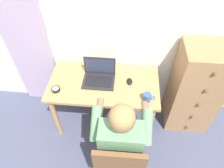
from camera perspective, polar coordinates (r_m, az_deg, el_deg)
The scene contains 10 objects.
wall_back at distance 2.14m, azimuth 5.83°, elevation 17.18°, with size 4.80×0.05×2.50m, color silver.
curtain_panel at distance 2.46m, azimuth -23.54°, elevation 12.57°, with size 0.51×0.03×2.13m, color #B29EBC.
desk at distance 2.28m, azimuth -2.28°, elevation -1.50°, with size 1.19×0.61×0.71m.
dresser at distance 2.49m, azimuth 22.18°, elevation -1.51°, with size 0.51×0.44×1.16m.
chair at distance 1.97m, azimuth 2.04°, elevation -20.70°, with size 0.43×0.41×0.89m.
person_seated at distance 1.88m, azimuth 2.51°, elevation -13.45°, with size 0.53×0.59×1.20m.
laptop at distance 2.20m, azimuth -3.65°, elevation 2.27°, with size 0.34×0.25×0.24m.
computer_mouse at distance 2.20m, azimuth 4.95°, elevation 0.73°, with size 0.06×0.10×0.03m, color black.
desk_clock at distance 2.19m, azimuth -15.47°, elevation -1.45°, with size 0.09×0.09×0.03m.
coffee_mug at distance 2.03m, azimuth 9.84°, elevation -3.74°, with size 0.12×0.08×0.09m.
Camera 1 is at (-0.04, 0.35, 2.32)m, focal length 32.63 mm.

